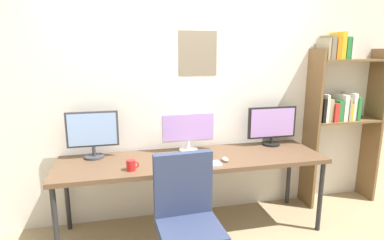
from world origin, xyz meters
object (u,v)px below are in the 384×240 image
desk (193,162)px  keyboard_main (199,165)px  monitor_left (93,132)px  monitor_center (188,130)px  computer_mouse (225,159)px  office_chair (188,235)px  monitor_right (272,125)px  bookshelf (340,103)px  coffee_mug (131,165)px

desk → keyboard_main: (0.00, -0.23, 0.06)m
keyboard_main → monitor_left: bearing=153.8°
monitor_center → computer_mouse: bearing=-54.6°
office_chair → monitor_center: 1.09m
monitor_center → monitor_right: 0.90m
bookshelf → keyboard_main: size_ratio=5.05×
keyboard_main → coffee_mug: size_ratio=3.57×
computer_mouse → coffee_mug: bearing=-177.5°
monitor_center → computer_mouse: monitor_center is taller
desk → office_chair: bearing=-106.5°
office_chair → monitor_left: 1.29m
desk → bookshelf: bookshelf is taller
bookshelf → coffee_mug: bookshelf is taller
monitor_center → keyboard_main: size_ratio=1.46×
monitor_left → keyboard_main: bearing=-26.2°
bookshelf → monitor_right: size_ratio=3.61×
bookshelf → monitor_left: bearing=-179.6°
bookshelf → keyboard_main: bearing=-165.0°
monitor_left → monitor_right: monitor_left is taller
bookshelf → keyboard_main: bookshelf is taller
monitor_right → computer_mouse: bearing=-150.2°
monitor_left → computer_mouse: 1.24m
bookshelf → coffee_mug: (-2.29, -0.42, -0.37)m
office_chair → coffee_mug: office_chair is taller
keyboard_main → computer_mouse: (0.26, 0.08, 0.01)m
office_chair → monitor_left: bearing=127.0°
monitor_right → desk: bearing=-166.7°
office_chair → monitor_left: size_ratio=2.13×
monitor_center → keyboard_main: (0.00, -0.44, -0.21)m
desk → computer_mouse: (0.26, -0.15, 0.06)m
monitor_center → monitor_right: monitor_right is taller
bookshelf → keyboard_main: (-1.71, -0.46, -0.41)m
office_chair → computer_mouse: office_chair is taller
bookshelf → coffee_mug: size_ratio=18.00×
office_chair → monitor_center: bearing=77.2°
monitor_center → desk: bearing=-90.0°
bookshelf → monitor_left: bookshelf is taller
desk → monitor_left: size_ratio=5.30×
monitor_right → coffee_mug: size_ratio=4.99×
monitor_right → coffee_mug: bearing=-164.8°
office_chair → keyboard_main: (0.21, 0.48, 0.35)m
monitor_left → computer_mouse: bearing=-17.5°
bookshelf → keyboard_main: 1.82m
monitor_right → keyboard_main: 1.02m
monitor_left → monitor_center: 0.90m
computer_mouse → office_chair: bearing=-130.4°
computer_mouse → coffee_mug: (-0.84, -0.04, 0.03)m
desk → coffee_mug: bearing=-161.7°
monitor_center → coffee_mug: monitor_center is taller
bookshelf → office_chair: (-1.92, -0.94, -0.76)m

